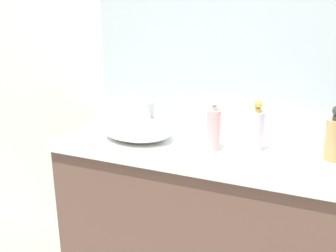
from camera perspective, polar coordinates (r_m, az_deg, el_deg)
The scene contains 8 objects.
bathroom_wall_rear at distance 1.96m, azimuth 6.51°, elevation 12.43°, with size 6.00×0.06×2.60m, color silver.
vanity_counter at distance 1.96m, azimuth 4.51°, elevation -14.62°, with size 1.35×0.51×0.86m.
sink_basin at distance 1.84m, azimuth -4.52°, elevation -0.55°, with size 0.34×0.26×0.09m, color silver.
faucet at distance 1.95m, azimuth -2.55°, elevation 2.39°, with size 0.03×0.12×0.18m.
soap_dispenser at distance 1.72m, azimuth 23.13°, elevation -1.52°, with size 0.07×0.07×0.23m.
lotion_bottle at distance 1.70m, azimuth 6.65°, elevation -0.24°, with size 0.06×0.06×0.23m.
perfume_bottle at distance 1.72m, azimuth 12.79°, elevation -0.45°, with size 0.06×0.06×0.23m.
candle_jar at distance 1.96m, azimuth -11.05°, elevation -0.44°, with size 0.06×0.06×0.04m, color silver.
Camera 1 is at (0.55, -1.14, 1.49)m, focal length 41.70 mm.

